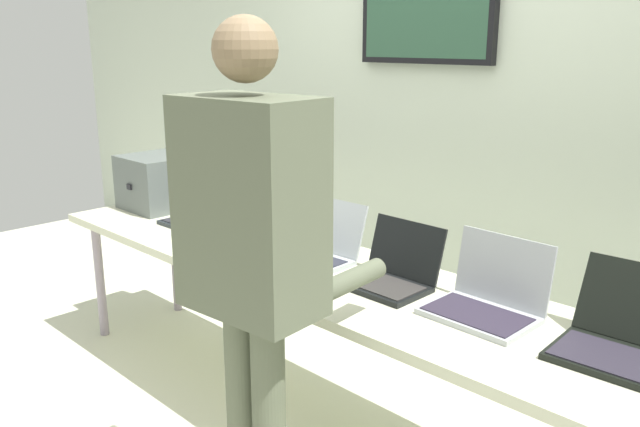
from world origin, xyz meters
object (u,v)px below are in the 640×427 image
at_px(laptop_station_2, 318,247).
at_px(laptop_station_1, 258,228).
at_px(laptop_station_3, 391,272).
at_px(laptop_station_5, 619,336).
at_px(equipment_box, 159,182).
at_px(laptop_station_0, 201,213).
at_px(person, 253,244).
at_px(laptop_station_4, 488,298).
at_px(workbench, 304,274).

bearing_deg(laptop_station_2, laptop_station_1, 177.89).
bearing_deg(laptop_station_3, laptop_station_5, 2.48).
xyz_separation_m(laptop_station_1, laptop_station_2, (0.42, -0.02, 0.00)).
bearing_deg(laptop_station_5, laptop_station_3, -177.52).
distance_m(equipment_box, laptop_station_5, 2.56).
distance_m(laptop_station_0, person, 1.45).
bearing_deg(laptop_station_0, laptop_station_5, 1.12).
bearing_deg(person, laptop_station_1, 139.33).
height_order(equipment_box, laptop_station_0, equipment_box).
xyz_separation_m(laptop_station_2, laptop_station_5, (1.26, 0.02, 0.00)).
distance_m(laptop_station_0, laptop_station_5, 2.11).
bearing_deg(laptop_station_4, laptop_station_2, -179.72).
relative_size(laptop_station_2, laptop_station_3, 1.00).
distance_m(workbench, laptop_station_4, 0.85).
bearing_deg(laptop_station_0, equipment_box, 176.18).
relative_size(laptop_station_1, laptop_station_4, 0.99).
distance_m(equipment_box, laptop_station_1, 0.87).
bearing_deg(workbench, laptop_station_1, 167.58).
bearing_deg(laptop_station_0, laptop_station_3, 0.20).
bearing_deg(equipment_box, laptop_station_0, -3.82).
bearing_deg(laptop_station_1, laptop_station_4, -0.53).
bearing_deg(laptop_station_2, laptop_station_3, -1.88).
height_order(workbench, laptop_station_2, laptop_station_2).
distance_m(laptop_station_2, person, 0.85).
height_order(laptop_station_1, laptop_station_4, laptop_station_4).
bearing_deg(laptop_station_2, laptop_station_5, 1.06).
distance_m(workbench, laptop_station_3, 0.44).
xyz_separation_m(laptop_station_1, laptop_station_4, (1.25, -0.01, 0.01)).
height_order(laptop_station_2, laptop_station_4, laptop_station_4).
xyz_separation_m(laptop_station_0, laptop_station_2, (0.85, 0.02, 0.00)).
distance_m(laptop_station_5, person, 1.15).
bearing_deg(laptop_station_3, person, -90.67).
bearing_deg(person, laptop_station_5, 39.93).
xyz_separation_m(laptop_station_2, laptop_station_3, (0.41, -0.01, -0.00)).
relative_size(laptop_station_2, person, 0.20).
height_order(laptop_station_0, laptop_station_3, laptop_station_3).
distance_m(laptop_station_1, laptop_station_2, 0.42).
distance_m(laptop_station_2, laptop_station_5, 1.26).
height_order(equipment_box, laptop_station_5, equipment_box).
bearing_deg(laptop_station_3, laptop_station_2, 178.12).
bearing_deg(person, laptop_station_4, 58.86).
distance_m(laptop_station_0, laptop_station_2, 0.85).
bearing_deg(laptop_station_2, laptop_station_4, 0.28).
bearing_deg(laptop_station_5, person, -140.07).
distance_m(workbench, laptop_station_5, 1.29).
relative_size(equipment_box, person, 0.22).
bearing_deg(person, laptop_station_2, 120.14).
xyz_separation_m(equipment_box, person, (1.70, -0.71, 0.17)).
distance_m(laptop_station_1, laptop_station_5, 1.69).
relative_size(laptop_station_1, laptop_station_5, 0.95).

